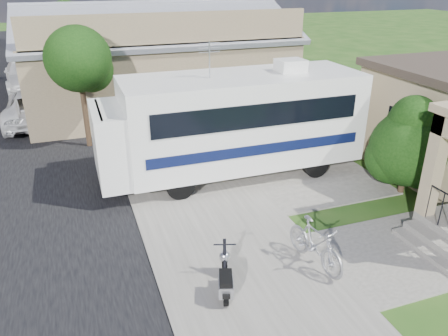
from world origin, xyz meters
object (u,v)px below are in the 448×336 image
object	(u,v)px
motorhome	(233,121)
garden_hose	(412,231)
bicycle	(315,246)
van	(29,74)
scooter	(225,278)
pickup_truck	(36,105)
shrub	(409,144)

from	to	relation	value
motorhome	garden_hose	xyz separation A→B (m)	(3.11, -5.08, -1.79)
bicycle	van	world-z (taller)	van
van	garden_hose	distance (m)	22.44
bicycle	garden_hose	bearing A→B (deg)	-3.82
scooter	motorhome	bearing A→B (deg)	85.91
bicycle	pickup_truck	bearing A→B (deg)	104.82
scooter	pickup_truck	xyz separation A→B (m)	(-4.08, 13.91, 0.34)
garden_hose	van	bearing A→B (deg)	116.66
bicycle	van	distance (m)	21.52
pickup_truck	van	bearing A→B (deg)	-84.18
motorhome	scooter	distance (m)	6.24
scooter	van	bearing A→B (deg)	120.76
scooter	bicycle	xyz separation A→B (m)	(2.24, 0.21, 0.14)
motorhome	scooter	bearing A→B (deg)	-111.96
scooter	pickup_truck	size ratio (longest dim) A/B	0.25
motorhome	shrub	size ratio (longest dim) A/B	2.76
pickup_truck	van	distance (m)	6.70
motorhome	bicycle	size ratio (longest dim) A/B	4.58
motorhome	pickup_truck	distance (m)	10.50
bicycle	pickup_truck	size ratio (longest dim) A/B	0.34
bicycle	pickup_truck	xyz separation A→B (m)	(-6.32, 13.70, 0.20)
shrub	pickup_truck	distance (m)	15.66
motorhome	van	size ratio (longest dim) A/B	1.38
motorhome	scooter	size ratio (longest dim) A/B	6.27
scooter	garden_hose	bearing A→B (deg)	23.80
shrub	van	size ratio (longest dim) A/B	0.50
shrub	pickup_truck	size ratio (longest dim) A/B	0.56
van	garden_hose	bearing A→B (deg)	-68.67
scooter	garden_hose	xyz separation A→B (m)	(5.39, 0.55, -0.33)
pickup_truck	van	world-z (taller)	van
motorhome	van	distance (m)	16.53
shrub	motorhome	bearing A→B (deg)	146.17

